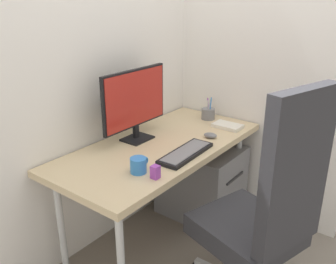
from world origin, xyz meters
name	(u,v)px	position (x,y,z in m)	size (l,w,h in m)	color
ground_plane	(161,238)	(0.00, 0.00, 0.00)	(8.00, 8.00, 0.00)	slate
wall_back	(113,29)	(0.00, 0.37, 1.40)	(2.43, 0.04, 2.80)	white
wall_side_right	(243,25)	(0.76, -0.14, 1.40)	(0.04, 1.66, 2.80)	white
desk	(160,152)	(0.00, 0.00, 0.66)	(1.45, 0.68, 0.72)	#D1B78C
office_chair	(265,211)	(-0.13, -0.77, 0.60)	(0.63, 0.66, 1.26)	black
filing_cabinet	(201,180)	(0.46, -0.03, 0.27)	(0.47, 0.57, 0.54)	slate
monitor	(135,101)	(-0.03, 0.18, 0.98)	(0.54, 0.15, 0.46)	black
keyboard	(186,153)	(-0.04, -0.22, 0.73)	(0.42, 0.16, 0.02)	black
mouse	(210,135)	(0.28, -0.20, 0.74)	(0.06, 0.09, 0.03)	slate
pen_holder	(208,114)	(0.60, 0.02, 0.76)	(0.10, 0.10, 0.17)	slate
notebook	(228,126)	(0.52, -0.19, 0.73)	(0.13, 0.20, 0.02)	silver
coffee_mug	(139,165)	(-0.37, -0.15, 0.76)	(0.12, 0.09, 0.08)	#337FD8
desk_clamp_accessory	(155,172)	(-0.37, -0.26, 0.75)	(0.04, 0.04, 0.07)	purple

